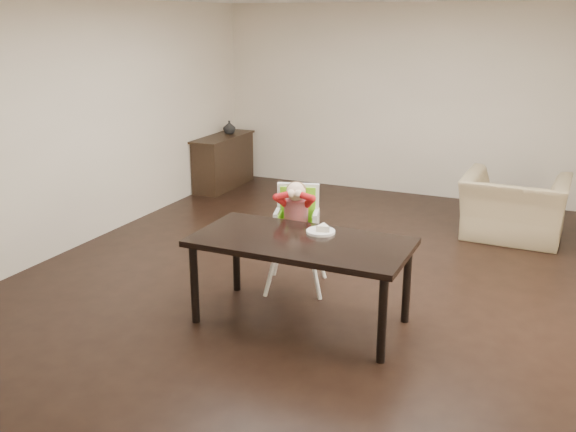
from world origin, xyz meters
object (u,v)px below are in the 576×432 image
dining_table (301,248)px  armchair (515,197)px  high_chair (296,213)px  sideboard (223,162)px

dining_table → armchair: armchair is taller
armchair → dining_table: bearing=66.4°
dining_table → high_chair: bearing=116.2°
high_chair → sideboard: (-2.51, 3.02, -0.35)m
dining_table → armchair: size_ratio=1.56×
high_chair → armchair: (1.76, 2.34, -0.24)m
dining_table → sideboard: size_ratio=1.43×
high_chair → armchair: size_ratio=0.91×
dining_table → high_chair: (-0.34, 0.69, 0.07)m
high_chair → sideboard: high_chair is taller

